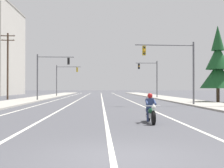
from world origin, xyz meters
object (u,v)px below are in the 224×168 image
Objects in this scene: traffic_signal_near_right at (176,63)px; traffic_signal_near_left at (48,70)px; traffic_signal_mid_left at (64,76)px; motorcycle_with_rider at (151,111)px; utility_pole_left_near at (8,64)px; traffic_signal_mid_right at (151,74)px; conifer_tree_right_verge_near at (218,67)px.

traffic_signal_near_left is at bearing 140.97° from traffic_signal_near_right.
traffic_signal_near_left is 1.00× the size of traffic_signal_mid_left.
traffic_signal_mid_left is (-0.24, 19.13, -0.01)m from traffic_signal_near_left.
traffic_signal_mid_left is at bearing 102.18° from motorcycle_with_rider.
utility_pole_left_near is (-6.39, -14.79, 1.14)m from traffic_signal_mid_left.
traffic_signal_near_left reaches higher than motorcycle_with_rider.
traffic_signal_near_left is 18.04m from traffic_signal_mid_right.
motorcycle_with_rider is 0.24× the size of conifer_tree_right_verge_near.
utility_pole_left_near is (-20.95, 15.94, 1.08)m from traffic_signal_near_right.
traffic_signal_mid_left is 0.69× the size of conifer_tree_right_verge_near.
traffic_signal_near_left and traffic_signal_mid_left have the same top height.
utility_pole_left_near is at bearing 142.73° from traffic_signal_near_right.
conifer_tree_right_verge_near is (20.88, -25.03, 0.04)m from traffic_signal_mid_left.
conifer_tree_right_verge_near reaches higher than traffic_signal_mid_left.
conifer_tree_right_verge_near is at bearing -15.97° from traffic_signal_near_left.
utility_pole_left_near is (-6.63, 4.34, 1.14)m from traffic_signal_near_left.
traffic_signal_mid_right is at bearing -31.89° from traffic_signal_mid_left.
traffic_signal_mid_left is 32.60m from conifer_tree_right_verge_near.
traffic_signal_mid_right is at bearing 12.93° from utility_pole_left_near.
traffic_signal_mid_right is 22.64m from utility_pole_left_near.
traffic_signal_mid_right is at bearing 108.90° from conifer_tree_right_verge_near.
motorcycle_with_rider is at bearing -119.55° from conifer_tree_right_verge_near.
motorcycle_with_rider is 0.35× the size of traffic_signal_near_left.
motorcycle_with_rider is 35.75m from traffic_signal_mid_right.
traffic_signal_near_right is at bearing -137.97° from conifer_tree_right_verge_near.
utility_pole_left_near is at bearing 159.42° from conifer_tree_right_verge_near.
traffic_signal_near_left is at bearing -33.18° from utility_pole_left_near.
traffic_signal_near_right is 1.00× the size of traffic_signal_near_left.
traffic_signal_mid_left is at bearing 129.84° from conifer_tree_right_verge_near.
motorcycle_with_rider is 45.97m from traffic_signal_mid_left.
traffic_signal_near_left and traffic_signal_mid_right have the same top height.
traffic_signal_near_left is 1.00× the size of traffic_signal_mid_right.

